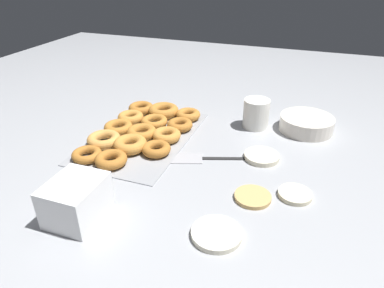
{
  "coord_description": "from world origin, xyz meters",
  "views": [
    {
      "loc": [
        0.78,
        0.23,
        0.54
      ],
      "look_at": [
        -0.06,
        -0.07,
        0.04
      ],
      "focal_mm": 32.0,
      "sensor_mm": 36.0,
      "label": 1
    }
  ],
  "objects_px": {
    "pancake_1": "(216,234)",
    "paper_cup": "(256,114)",
    "pancake_0": "(262,156)",
    "pancake_3": "(253,197)",
    "container_stack": "(76,200)",
    "batter_bowl": "(306,124)",
    "donut_tray": "(142,130)",
    "spatula": "(191,158)",
    "pancake_2": "(295,194)"
  },
  "relations": [
    {
      "from": "pancake_1",
      "to": "paper_cup",
      "type": "xyz_separation_m",
      "value": [
        -0.56,
        -0.02,
        0.04
      ]
    },
    {
      "from": "pancake_1",
      "to": "container_stack",
      "type": "height_order",
      "value": "container_stack"
    },
    {
      "from": "pancake_2",
      "to": "donut_tray",
      "type": "xyz_separation_m",
      "value": [
        -0.17,
        -0.51,
        0.01
      ]
    },
    {
      "from": "spatula",
      "to": "pancake_3",
      "type": "bearing_deg",
      "value": 129.96
    },
    {
      "from": "paper_cup",
      "to": "container_stack",
      "type": "bearing_deg",
      "value": -26.02
    },
    {
      "from": "pancake_0",
      "to": "pancake_2",
      "type": "distance_m",
      "value": 0.19
    },
    {
      "from": "pancake_3",
      "to": "container_stack",
      "type": "bearing_deg",
      "value": -61.15
    },
    {
      "from": "pancake_1",
      "to": "batter_bowl",
      "type": "height_order",
      "value": "batter_bowl"
    },
    {
      "from": "donut_tray",
      "to": "container_stack",
      "type": "xyz_separation_m",
      "value": [
        0.42,
        0.05,
        0.03
      ]
    },
    {
      "from": "pancake_0",
      "to": "paper_cup",
      "type": "height_order",
      "value": "paper_cup"
    },
    {
      "from": "pancake_0",
      "to": "donut_tray",
      "type": "bearing_deg",
      "value": -92.15
    },
    {
      "from": "spatula",
      "to": "pancake_0",
      "type": "bearing_deg",
      "value": -178.91
    },
    {
      "from": "pancake_2",
      "to": "batter_bowl",
      "type": "relative_size",
      "value": 0.47
    },
    {
      "from": "pancake_3",
      "to": "container_stack",
      "type": "distance_m",
      "value": 0.42
    },
    {
      "from": "batter_bowl",
      "to": "pancake_1",
      "type": "bearing_deg",
      "value": -14.05
    },
    {
      "from": "pancake_3",
      "to": "donut_tray",
      "type": "relative_size",
      "value": 0.19
    },
    {
      "from": "container_stack",
      "to": "spatula",
      "type": "relative_size",
      "value": 0.46
    },
    {
      "from": "container_stack",
      "to": "spatula",
      "type": "height_order",
      "value": "container_stack"
    },
    {
      "from": "pancake_3",
      "to": "container_stack",
      "type": "height_order",
      "value": "container_stack"
    },
    {
      "from": "pancake_0",
      "to": "pancake_2",
      "type": "height_order",
      "value": "pancake_0"
    },
    {
      "from": "pancake_3",
      "to": "pancake_0",
      "type": "bearing_deg",
      "value": -176.64
    },
    {
      "from": "pancake_1",
      "to": "pancake_0",
      "type": "bearing_deg",
      "value": 173.93
    },
    {
      "from": "pancake_2",
      "to": "pancake_3",
      "type": "distance_m",
      "value": 0.11
    },
    {
      "from": "batter_bowl",
      "to": "spatula",
      "type": "bearing_deg",
      "value": -44.77
    },
    {
      "from": "pancake_0",
      "to": "pancake_1",
      "type": "bearing_deg",
      "value": -6.07
    },
    {
      "from": "pancake_1",
      "to": "paper_cup",
      "type": "bearing_deg",
      "value": -177.81
    },
    {
      "from": "container_stack",
      "to": "pancake_1",
      "type": "bearing_deg",
      "value": 98.47
    },
    {
      "from": "pancake_3",
      "to": "spatula",
      "type": "bearing_deg",
      "value": -121.1
    },
    {
      "from": "pancake_1",
      "to": "pancake_3",
      "type": "distance_m",
      "value": 0.16
    },
    {
      "from": "batter_bowl",
      "to": "pancake_2",
      "type": "bearing_deg",
      "value": -0.12
    },
    {
      "from": "donut_tray",
      "to": "pancake_0",
      "type": "bearing_deg",
      "value": 87.85
    },
    {
      "from": "paper_cup",
      "to": "donut_tray",
      "type": "bearing_deg",
      "value": -60.97
    },
    {
      "from": "donut_tray",
      "to": "paper_cup",
      "type": "bearing_deg",
      "value": 119.03
    },
    {
      "from": "pancake_1",
      "to": "batter_bowl",
      "type": "xyz_separation_m",
      "value": [
        -0.59,
        0.15,
        0.02
      ]
    },
    {
      "from": "paper_cup",
      "to": "spatula",
      "type": "distance_m",
      "value": 0.31
    },
    {
      "from": "pancake_3",
      "to": "batter_bowl",
      "type": "distance_m",
      "value": 0.45
    },
    {
      "from": "batter_bowl",
      "to": "donut_tray",
      "type": "bearing_deg",
      "value": -66.49
    },
    {
      "from": "container_stack",
      "to": "spatula",
      "type": "xyz_separation_m",
      "value": [
        -0.33,
        0.16,
        -0.05
      ]
    },
    {
      "from": "pancake_0",
      "to": "paper_cup",
      "type": "bearing_deg",
      "value": -164.06
    },
    {
      "from": "batter_bowl",
      "to": "paper_cup",
      "type": "bearing_deg",
      "value": -79.2
    },
    {
      "from": "pancake_0",
      "to": "pancake_1",
      "type": "distance_m",
      "value": 0.36
    },
    {
      "from": "paper_cup",
      "to": "spatula",
      "type": "height_order",
      "value": "paper_cup"
    },
    {
      "from": "pancake_1",
      "to": "pancake_2",
      "type": "relative_size",
      "value": 1.31
    },
    {
      "from": "pancake_0",
      "to": "pancake_2",
      "type": "relative_size",
      "value": 1.22
    },
    {
      "from": "donut_tray",
      "to": "paper_cup",
      "type": "height_order",
      "value": "paper_cup"
    },
    {
      "from": "paper_cup",
      "to": "pancake_0",
      "type": "bearing_deg",
      "value": 15.94
    },
    {
      "from": "pancake_2",
      "to": "spatula",
      "type": "xyz_separation_m",
      "value": [
        -0.08,
        -0.31,
        -0.0
      ]
    },
    {
      "from": "pancake_0",
      "to": "pancake_3",
      "type": "relative_size",
      "value": 1.13
    },
    {
      "from": "batter_bowl",
      "to": "pancake_0",
      "type": "bearing_deg",
      "value": -24.85
    },
    {
      "from": "pancake_1",
      "to": "spatula",
      "type": "distance_m",
      "value": 0.32
    }
  ]
}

